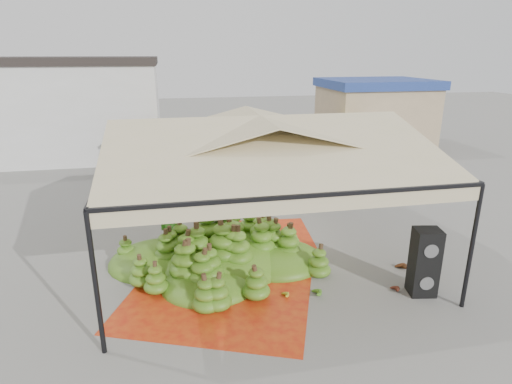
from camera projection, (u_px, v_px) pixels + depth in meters
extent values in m
plane|color=slate|center=(259.00, 248.00, 12.98)|extent=(90.00, 90.00, 0.00)
cylinder|color=black|center=(96.00, 286.00, 8.02)|extent=(0.10, 0.10, 3.00)
cylinder|color=black|center=(472.00, 248.00, 9.55)|extent=(0.10, 0.10, 3.00)
cylinder|color=black|center=(129.00, 173.00, 15.47)|extent=(0.10, 0.10, 3.00)
cylinder|color=black|center=(337.00, 162.00, 16.99)|extent=(0.10, 0.10, 3.00)
pyramid|color=#C9B78E|center=(260.00, 134.00, 11.88)|extent=(8.00, 8.00, 1.00)
cube|color=black|center=(260.00, 152.00, 12.04)|extent=(8.00, 8.00, 0.08)
cube|color=#C9B78E|center=(260.00, 158.00, 12.09)|extent=(8.00, 8.00, 0.36)
cube|color=silver|center=(27.00, 113.00, 23.32)|extent=(14.00, 6.00, 5.00)
cube|color=black|center=(19.00, 61.00, 22.48)|extent=(14.30, 6.30, 0.40)
cube|color=tan|center=(374.00, 117.00, 26.41)|extent=(6.00, 5.00, 3.60)
cube|color=navy|center=(377.00, 83.00, 25.77)|extent=(6.30, 5.30, 0.50)
cube|color=#C74F12|center=(220.00, 292.00, 10.58)|extent=(5.61, 5.49, 0.01)
cube|color=#D74714|center=(255.00, 244.00, 13.26)|extent=(4.07, 4.24, 0.01)
ellipsoid|color=#446E17|center=(221.00, 241.00, 11.86)|extent=(7.35, 6.54, 1.34)
ellipsoid|color=gold|center=(324.00, 270.00, 11.48)|extent=(0.47, 0.40, 0.20)
ellipsoid|color=gold|center=(283.00, 294.00, 10.35)|extent=(0.41, 0.35, 0.17)
ellipsoid|color=#5B1E14|center=(393.00, 288.00, 10.60)|extent=(0.42, 0.35, 0.18)
ellipsoid|color=#582D14|center=(400.00, 266.00, 11.65)|extent=(0.62, 0.58, 0.22)
ellipsoid|color=#347217|center=(314.00, 292.00, 10.41)|extent=(0.50, 0.41, 0.23)
ellipsoid|color=#4E841B|center=(222.00, 181.00, 10.61)|extent=(0.24, 0.24, 0.20)
ellipsoid|color=#4E841B|center=(280.00, 178.00, 10.90)|extent=(0.24, 0.24, 0.20)
ellipsoid|color=#4E841B|center=(336.00, 174.00, 11.18)|extent=(0.24, 0.24, 0.20)
ellipsoid|color=#4E841B|center=(388.00, 171.00, 11.47)|extent=(0.24, 0.24, 0.20)
cube|color=black|center=(422.00, 278.00, 10.44)|extent=(0.70, 0.64, 0.85)
cube|color=black|center=(427.00, 246.00, 10.17)|extent=(0.70, 0.64, 0.85)
imported|color=gray|center=(239.00, 177.00, 16.80)|extent=(0.80, 0.62, 1.95)
cube|color=#4E371A|center=(174.00, 151.00, 21.07)|extent=(5.23, 3.40, 0.12)
cube|color=silver|center=(238.00, 150.00, 20.85)|extent=(2.23, 2.50, 2.21)
cylinder|color=black|center=(134.00, 167.00, 20.45)|extent=(0.91, 0.51, 0.87)
cylinder|color=black|center=(146.00, 157.00, 22.27)|extent=(0.91, 0.51, 0.87)
cylinder|color=black|center=(198.00, 168.00, 20.26)|extent=(0.91, 0.51, 0.87)
cylinder|color=black|center=(205.00, 158.00, 22.08)|extent=(0.91, 0.51, 0.87)
cylinder|color=black|center=(232.00, 168.00, 20.16)|extent=(0.91, 0.51, 0.87)
cylinder|color=black|center=(236.00, 159.00, 21.98)|extent=(0.91, 0.51, 0.87)
ellipsoid|color=#527A19|center=(173.00, 141.00, 20.92)|extent=(4.17, 2.68, 0.67)
cube|color=gold|center=(183.00, 134.00, 20.77)|extent=(2.36, 2.36, 0.24)
cube|color=#442516|center=(328.00, 143.00, 23.16)|extent=(4.80, 2.54, 0.11)
cube|color=white|center=(382.00, 140.00, 23.45)|extent=(1.84, 2.18, 2.12)
cylinder|color=black|center=(301.00, 158.00, 22.29)|extent=(0.85, 0.35, 0.83)
cylinder|color=black|center=(294.00, 150.00, 24.03)|extent=(0.85, 0.35, 0.83)
cylinder|color=black|center=(356.00, 156.00, 22.59)|extent=(0.85, 0.35, 0.83)
cylinder|color=black|center=(345.00, 149.00, 24.34)|extent=(0.85, 0.35, 0.83)
cylinder|color=black|center=(384.00, 155.00, 22.76)|extent=(0.85, 0.35, 0.83)
cylinder|color=black|center=(372.00, 148.00, 24.50)|extent=(0.85, 0.35, 0.83)
ellipsoid|color=#397F1A|center=(328.00, 134.00, 23.02)|extent=(3.83, 2.00, 0.65)
cube|color=gold|center=(337.00, 127.00, 22.95)|extent=(2.01, 2.00, 0.23)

